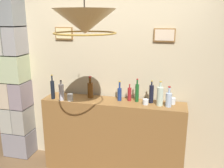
{
  "coord_description": "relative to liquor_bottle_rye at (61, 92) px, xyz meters",
  "views": [
    {
      "loc": [
        0.75,
        -2.2,
        2.14
      ],
      "look_at": [
        0.0,
        0.78,
        1.3
      ],
      "focal_mm": 39.56,
      "sensor_mm": 36.0,
      "label": 1
    }
  ],
  "objects": [
    {
      "name": "bar_shelf_unit",
      "position": [
        0.68,
        0.12,
        -0.64
      ],
      "size": [
        1.93,
        0.37,
        1.05
      ],
      "primitive_type": "cube",
      "color": "olive",
      "rests_on": "ground"
    },
    {
      "name": "liquor_bottle_mezcal",
      "position": [
        1.41,
        0.09,
        -0.01
      ],
      "size": [
        0.07,
        0.07,
        0.26
      ],
      "color": "#A9BFDC",
      "rests_on": "bar_shelf_unit"
    },
    {
      "name": "pendant_lamp",
      "position": [
        0.6,
        -0.66,
        0.93
      ],
      "size": [
        0.6,
        0.6,
        0.63
      ],
      "color": "beige"
    },
    {
      "name": "liquor_bottle_whiskey",
      "position": [
        0.34,
        0.19,
        0.0
      ],
      "size": [
        0.08,
        0.08,
        0.3
      ],
      "color": "brown",
      "rests_on": "bar_shelf_unit"
    },
    {
      "name": "panelled_rear_partition",
      "position": [
        0.68,
        0.39,
        0.34
      ],
      "size": [
        3.45,
        0.15,
        2.87
      ],
      "color": "beige",
      "rests_on": "ground"
    },
    {
      "name": "stone_pillar",
      "position": [
        -0.87,
        0.22,
        0.22
      ],
      "size": [
        0.42,
        0.38,
        2.8
      ],
      "color": "gray",
      "rests_on": "ground"
    },
    {
      "name": "glass_tumbler_highball",
      "position": [
        1.46,
        0.2,
        -0.07
      ],
      "size": [
        0.07,
        0.07,
        0.09
      ],
      "color": "silver",
      "rests_on": "bar_shelf_unit"
    },
    {
      "name": "glass_tumbler_rocks",
      "position": [
        0.12,
        0.0,
        -0.07
      ],
      "size": [
        0.08,
        0.08,
        0.1
      ],
      "color": "silver",
      "rests_on": "bar_shelf_unit"
    },
    {
      "name": "liquor_bottle_sherry",
      "position": [
        0.89,
        0.2,
        -0.02
      ],
      "size": [
        0.05,
        0.05,
        0.23
      ],
      "color": "maroon",
      "rests_on": "bar_shelf_unit"
    },
    {
      "name": "glass_tumbler_shot",
      "position": [
        1.12,
        0.1,
        -0.08
      ],
      "size": [
        0.08,
        0.08,
        0.07
      ],
      "color": "silver",
      "rests_on": "bar_shelf_unit"
    },
    {
      "name": "liquor_bottle_port",
      "position": [
        -0.14,
        0.02,
        0.02
      ],
      "size": [
        0.05,
        0.05,
        0.34
      ],
      "color": "black",
      "rests_on": "bar_shelf_unit"
    },
    {
      "name": "liquor_bottle_vermouth",
      "position": [
        1.0,
        0.18,
        0.01
      ],
      "size": [
        0.05,
        0.05,
        0.31
      ],
      "color": "#1A5523",
      "rests_on": "bar_shelf_unit"
    },
    {
      "name": "liquor_bottle_brandy",
      "position": [
        1.3,
        0.11,
        0.01
      ],
      "size": [
        0.08,
        0.08,
        0.32
      ],
      "color": "silver",
      "rests_on": "bar_shelf_unit"
    },
    {
      "name": "liquor_bottle_rye",
      "position": [
        0.0,
        0.0,
        0.0
      ],
      "size": [
        0.07,
        0.07,
        0.27
      ],
      "color": "silver",
      "rests_on": "bar_shelf_unit"
    },
    {
      "name": "liquor_bottle_rum",
      "position": [
        1.18,
        0.18,
        0.01
      ],
      "size": [
        0.06,
        0.06,
        0.3
      ],
      "color": "black",
      "rests_on": "bar_shelf_unit"
    },
    {
      "name": "liquor_bottle_amaro",
      "position": [
        0.76,
        0.17,
        -0.01
      ],
      "size": [
        0.06,
        0.06,
        0.27
      ],
      "color": "navy",
      "rests_on": "bar_shelf_unit"
    }
  ]
}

